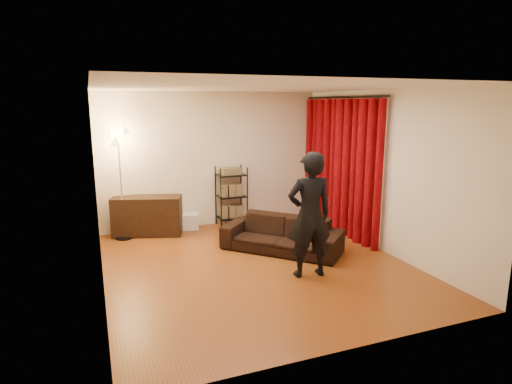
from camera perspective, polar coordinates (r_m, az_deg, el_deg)
name	(u,v)px	position (r m, az deg, el deg)	size (l,w,h in m)	color
floor	(257,265)	(6.75, 0.13, -9.74)	(5.00, 5.00, 0.00)	#8B4113
ceiling	(257,87)	(6.28, 0.14, 13.83)	(5.00, 5.00, 0.00)	white
wall_back	(212,160)	(8.73, -5.84, 4.32)	(5.00, 5.00, 0.00)	beige
wall_front	(352,223)	(4.20, 12.62, -4.06)	(5.00, 5.00, 0.00)	beige
wall_left	(97,191)	(5.96, -20.48, 0.13)	(5.00, 5.00, 0.00)	beige
wall_right	(382,171)	(7.48, 16.43, 2.65)	(5.00, 5.00, 0.00)	beige
curtain_rod	(343,97)	(8.26, 11.54, 12.29)	(0.04, 0.04, 2.65)	black
curtain	(339,167)	(8.34, 11.06, 3.29)	(0.22, 2.65, 2.55)	#7A0606
sofa	(282,234)	(7.29, 3.44, -5.67)	(2.00, 0.78, 0.58)	black
person	(310,215)	(6.14, 7.15, -3.07)	(0.67, 0.44, 1.82)	black
media_cabinet	(147,216)	(8.39, -14.28, -3.10)	(1.28, 0.48, 0.74)	black
storage_boxes	(189,221)	(8.65, -8.94, -3.90)	(0.38, 0.30, 0.31)	silver
wire_shelf	(231,196)	(8.73, -3.30, -0.57)	(0.55, 0.39, 1.22)	black
floor_lamp	(121,185)	(8.13, -17.57, 0.92)	(0.37, 0.37, 2.04)	silver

